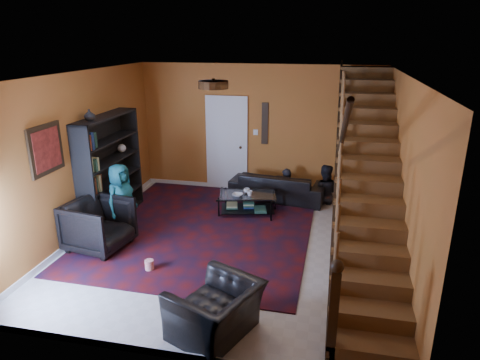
{
  "coord_description": "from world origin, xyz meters",
  "views": [
    {
      "loc": [
        1.54,
        -6.31,
        3.35
      ],
      "look_at": [
        0.1,
        0.4,
        1.03
      ],
      "focal_mm": 32.0,
      "sensor_mm": 36.0,
      "label": 1
    }
  ],
  "objects_px": {
    "bookshelf": "(111,171)",
    "sofa": "(278,186)",
    "armchair_right": "(216,311)",
    "armchair_left": "(99,225)",
    "coffee_table": "(248,203)"
  },
  "relations": [
    {
      "from": "sofa",
      "to": "armchair_left",
      "type": "height_order",
      "value": "armchair_left"
    },
    {
      "from": "sofa",
      "to": "armchair_right",
      "type": "relative_size",
      "value": 2.04
    },
    {
      "from": "armchair_left",
      "to": "coffee_table",
      "type": "xyz_separation_m",
      "value": [
        2.09,
        1.94,
        -0.18
      ]
    },
    {
      "from": "sofa",
      "to": "coffee_table",
      "type": "xyz_separation_m",
      "value": [
        -0.47,
        -0.93,
        -0.06
      ]
    },
    {
      "from": "bookshelf",
      "to": "armchair_right",
      "type": "bearing_deg",
      "value": -45.63
    },
    {
      "from": "bookshelf",
      "to": "armchair_left",
      "type": "bearing_deg",
      "value": -73.08
    },
    {
      "from": "armchair_right",
      "to": "bookshelf",
      "type": "bearing_deg",
      "value": -112.35
    },
    {
      "from": "bookshelf",
      "to": "sofa",
      "type": "height_order",
      "value": "bookshelf"
    },
    {
      "from": "sofa",
      "to": "armchair_right",
      "type": "bearing_deg",
      "value": 95.74
    },
    {
      "from": "sofa",
      "to": "armchair_left",
      "type": "relative_size",
      "value": 2.16
    },
    {
      "from": "bookshelf",
      "to": "armchair_right",
      "type": "xyz_separation_m",
      "value": [
        2.78,
        -2.84,
        -0.65
      ]
    },
    {
      "from": "sofa",
      "to": "coffee_table",
      "type": "relative_size",
      "value": 1.67
    },
    {
      "from": "armchair_left",
      "to": "coffee_table",
      "type": "relative_size",
      "value": 0.77
    },
    {
      "from": "bookshelf",
      "to": "sofa",
      "type": "xyz_separation_m",
      "value": [
        2.92,
        1.7,
        -0.67
      ]
    },
    {
      "from": "coffee_table",
      "to": "armchair_left",
      "type": "bearing_deg",
      "value": -137.24
    }
  ]
}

